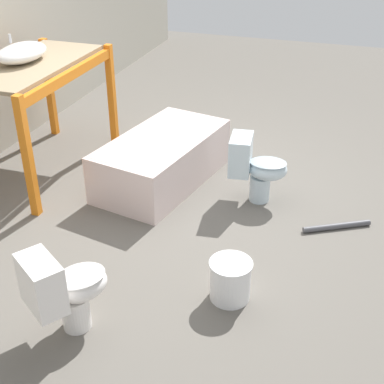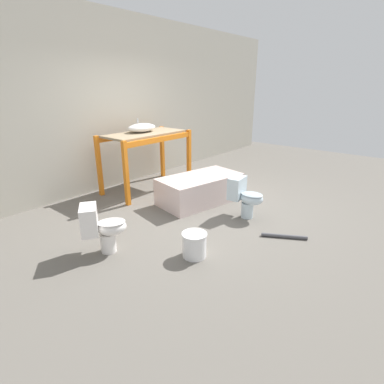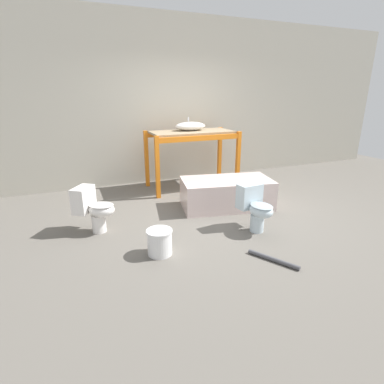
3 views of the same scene
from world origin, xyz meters
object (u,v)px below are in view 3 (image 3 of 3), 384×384
object	(u,v)px
sink_basin	(190,126)
bucket_white	(160,242)
bathtub_main	(227,191)
toilet_far	(94,208)
toilet_near	(255,206)

from	to	relation	value
sink_basin	bucket_white	size ratio (longest dim) A/B	1.97
sink_basin	bathtub_main	xyz separation A→B (m)	(0.10, -1.32, -0.90)
bathtub_main	toilet_far	size ratio (longest dim) A/B	2.50
toilet_near	toilet_far	world-z (taller)	same
toilet_near	toilet_far	xyz separation A→B (m)	(-1.99, 0.76, 0.00)
bathtub_main	bucket_white	bearing A→B (deg)	-132.53
bucket_white	sink_basin	bearing A→B (deg)	60.61
sink_basin	bathtub_main	size ratio (longest dim) A/B	0.39
bathtub_main	toilet_near	xyz separation A→B (m)	(-0.06, -0.91, 0.08)
sink_basin	toilet_near	world-z (taller)	sink_basin
bathtub_main	toilet_far	xyz separation A→B (m)	(-2.06, -0.15, 0.08)
toilet_far	bucket_white	world-z (taller)	toilet_far
toilet_far	toilet_near	bearing A→B (deg)	-76.69
toilet_near	bathtub_main	bearing A→B (deg)	78.96
sink_basin	toilet_far	xyz separation A→B (m)	(-1.96, -1.46, -0.83)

